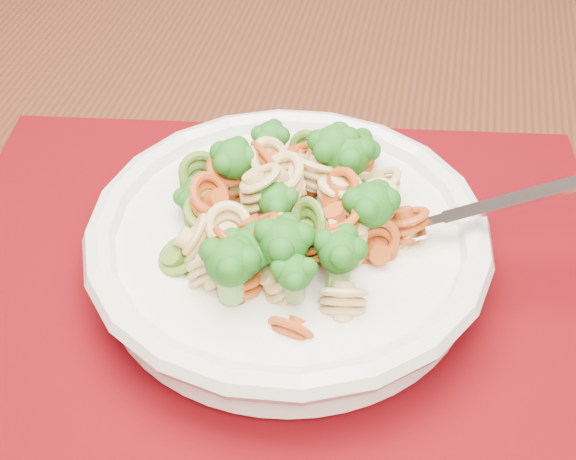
# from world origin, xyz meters

# --- Properties ---
(dining_table) EXTENTS (1.43, 0.97, 0.73)m
(dining_table) POSITION_xyz_m (-0.14, 0.53, 0.63)
(dining_table) COLOR #492314
(dining_table) RESTS_ON ground
(placemat) EXTENTS (0.50, 0.42, 0.00)m
(placemat) POSITION_xyz_m (-0.19, 0.40, 0.73)
(placemat) COLOR #4F030A
(placemat) RESTS_ON dining_table
(pasta_bowl) EXTENTS (0.25, 0.25, 0.05)m
(pasta_bowl) POSITION_xyz_m (-0.18, 0.41, 0.76)
(pasta_bowl) COLOR silver
(pasta_bowl) RESTS_ON placemat
(pasta_broccoli_heap) EXTENTS (0.21, 0.21, 0.06)m
(pasta_broccoli_heap) POSITION_xyz_m (-0.18, 0.41, 0.78)
(pasta_broccoli_heap) COLOR tan
(pasta_broccoli_heap) RESTS_ON pasta_bowl
(fork) EXTENTS (0.18, 0.07, 0.08)m
(fork) POSITION_xyz_m (-0.11, 0.42, 0.78)
(fork) COLOR silver
(fork) RESTS_ON pasta_bowl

